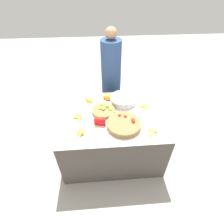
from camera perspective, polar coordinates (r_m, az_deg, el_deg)
name	(u,v)px	position (r m, az deg, el deg)	size (l,w,h in m)	color
ground_plane	(112,150)	(2.96, 0.00, -12.45)	(12.00, 12.00, 0.00)	#A39E93
market_table	(112,134)	(2.66, 0.00, -7.30)	(1.48, 1.10, 0.79)	#4C4742
lime_bowl	(104,110)	(2.41, -2.68, 0.52)	(0.32, 0.32, 0.08)	olive
tomato_basket	(124,124)	(2.20, 3.92, -4.01)	(0.43, 0.43, 0.10)	olive
orange_pile	(108,97)	(2.65, -1.17, 4.92)	(0.19, 0.11, 0.08)	orange
metal_bowl	(123,100)	(2.58, 3.52, 4.01)	(0.37, 0.37, 0.10)	#B7B7BF
price_sign	(100,122)	(2.20, -4.01, -3.43)	(0.15, 0.04, 0.11)	red
banana_bunch_front_right	(81,131)	(2.16, -10.01, -6.22)	(0.13, 0.21, 0.06)	#EFDB4C
banana_bunch_front_left	(145,105)	(2.56, 10.60, 2.12)	(0.15, 0.18, 0.04)	#EFDB4C
banana_bunch_middle_left	(78,116)	(2.37, -10.91, -1.43)	(0.15, 0.21, 0.06)	#EFDB4C
banana_bunch_front_center	(89,100)	(2.63, -7.54, 4.05)	(0.16, 0.16, 0.06)	#EFDB4C
banana_bunch_back_center	(153,132)	(2.19, 13.11, -6.23)	(0.13, 0.17, 0.03)	#EFDB4C
vendor_person	(111,81)	(3.15, -0.27, 10.12)	(0.34, 0.34, 1.67)	navy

